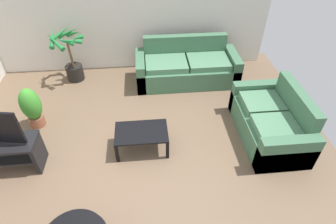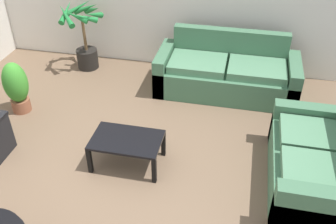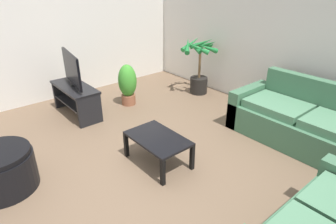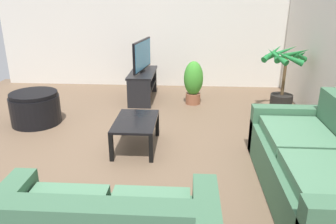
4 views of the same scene
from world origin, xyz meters
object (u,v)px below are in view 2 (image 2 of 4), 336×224
Objects in this scene: couch_loveseat at (316,165)px; coffee_table at (127,142)px; potted_palm at (84,39)px; potted_plant_small at (16,86)px; couch_main at (226,74)px.

couch_loveseat is 1.91× the size of coffee_table.
potted_palm is (-1.43, 2.22, 0.22)m from coffee_table.
potted_palm reaches higher than couch_loveseat.
potted_plant_small is (-1.88, 0.76, 0.09)m from coffee_table.
couch_loveseat is at bearing -57.92° from couch_main.
potted_plant_small is (-0.44, -1.46, -0.13)m from potted_palm.
couch_loveseat is 1.41× the size of potted_palm.
couch_main reaches higher than potted_plant_small.
coffee_table is at bearing -117.45° from couch_main.
potted_palm reaches higher than potted_plant_small.
potted_plant_small is at bearing 158.02° from coffee_table.
coffee_table is 1.07× the size of potted_plant_small.
couch_loveseat reaches higher than coffee_table.
couch_loveseat is 2.17m from coffee_table.
coffee_table is (-2.17, -0.10, 0.03)m from couch_loveseat.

